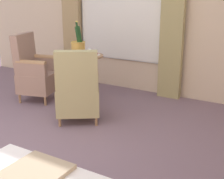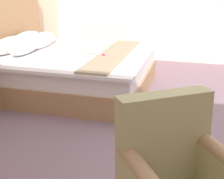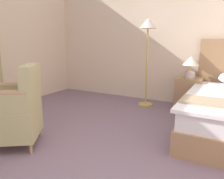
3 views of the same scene
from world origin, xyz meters
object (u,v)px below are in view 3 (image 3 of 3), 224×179
object	(u,v)px
bedside_lamp	(191,64)
armchair_by_window	(19,111)
floor_lamp_brass	(148,34)
nightstand	(188,94)

from	to	relation	value
bedside_lamp	armchair_by_window	xyz separation A→B (m)	(-1.49, -2.37, -0.41)
bedside_lamp	floor_lamp_brass	distance (m)	0.93
nightstand	bedside_lamp	world-z (taller)	bedside_lamp
nightstand	floor_lamp_brass	distance (m)	1.31
nightstand	armchair_by_window	xyz separation A→B (m)	(-1.49, -2.37, 0.13)
armchair_by_window	bedside_lamp	bearing A→B (deg)	57.95
floor_lamp_brass	armchair_by_window	world-z (taller)	floor_lamp_brass
bedside_lamp	armchair_by_window	world-z (taller)	bedside_lamp
floor_lamp_brass	bedside_lamp	bearing A→B (deg)	4.70
floor_lamp_brass	armchair_by_window	size ratio (longest dim) A/B	1.69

